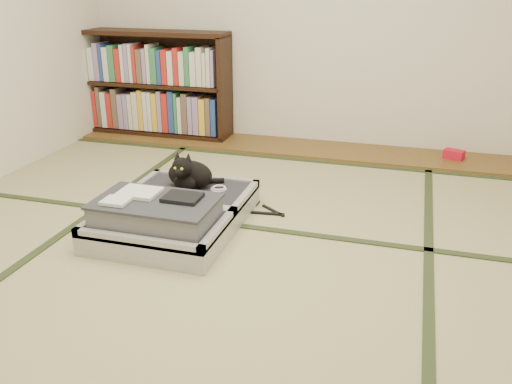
# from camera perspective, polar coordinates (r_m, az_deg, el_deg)

# --- Properties ---
(floor) EXTENTS (4.50, 4.50, 0.00)m
(floor) POSITION_cam_1_polar(r_m,az_deg,el_deg) (2.83, -3.00, -7.13)
(floor) COLOR tan
(floor) RESTS_ON ground
(wood_strip) EXTENTS (4.00, 0.50, 0.02)m
(wood_strip) POSITION_cam_1_polar(r_m,az_deg,el_deg) (4.62, 5.24, 4.61)
(wood_strip) COLOR brown
(wood_strip) RESTS_ON ground
(red_item) EXTENTS (0.17, 0.14, 0.07)m
(red_item) POSITION_cam_1_polar(r_m,az_deg,el_deg) (4.57, 20.11, 3.75)
(red_item) COLOR red
(red_item) RESTS_ON wood_strip
(tatami_borders) EXTENTS (4.00, 4.50, 0.01)m
(tatami_borders) POSITION_cam_1_polar(r_m,az_deg,el_deg) (3.25, -0.12, -3.03)
(tatami_borders) COLOR #2D381E
(tatami_borders) RESTS_ON ground
(bookcase) EXTENTS (1.34, 0.31, 0.92)m
(bookcase) POSITION_cam_1_polar(r_m,az_deg,el_deg) (5.02, -10.43, 10.94)
(bookcase) COLOR black
(bookcase) RESTS_ON wood_strip
(suitcase) EXTENTS (0.73, 0.97, 0.29)m
(suitcase) POSITION_cam_1_polar(r_m,az_deg,el_deg) (3.14, -8.78, -2.27)
(suitcase) COLOR #B1B2B6
(suitcase) RESTS_ON floor
(cat) EXTENTS (0.32, 0.33, 0.26)m
(cat) POSITION_cam_1_polar(r_m,az_deg,el_deg) (3.34, -7.11, 1.86)
(cat) COLOR black
(cat) RESTS_ON suitcase
(cable_coil) EXTENTS (0.10, 0.10, 0.02)m
(cable_coil) POSITION_cam_1_polar(r_m,az_deg,el_deg) (3.34, -3.95, 0.36)
(cable_coil) COLOR white
(cable_coil) RESTS_ON suitcase
(hanger) EXTENTS (0.43, 0.22, 0.01)m
(hanger) POSITION_cam_1_polar(r_m,az_deg,el_deg) (3.38, -0.35, -1.92)
(hanger) COLOR black
(hanger) RESTS_ON floor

